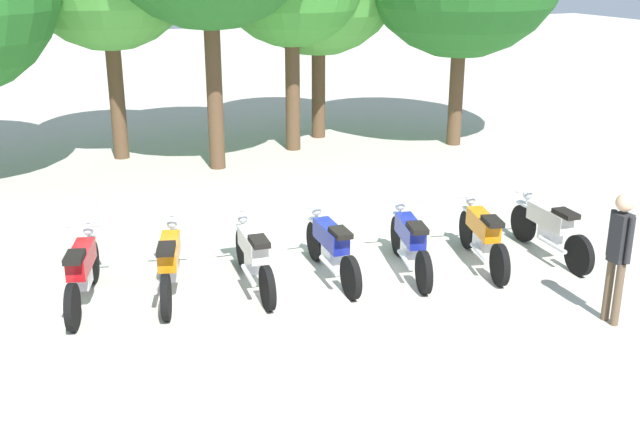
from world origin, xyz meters
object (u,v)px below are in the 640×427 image
motorcycle_6 (549,227)px  motorcycle_1 (170,261)px  motorcycle_3 (331,246)px  motorcycle_4 (410,241)px  motorcycle_2 (253,254)px  motorcycle_5 (483,235)px  person_0 (619,247)px  motorcycle_0 (82,269)px

motorcycle_6 → motorcycle_1: bearing=85.4°
motorcycle_3 → motorcycle_4: 1.24m
motorcycle_2 → motorcycle_3: size_ratio=1.00×
motorcycle_5 → person_0: 2.50m
motorcycle_1 → person_0: 6.19m
motorcycle_4 → motorcycle_5: 1.22m
motorcycle_2 → motorcycle_5: size_ratio=1.03×
motorcycle_5 → person_0: (0.40, -2.40, 0.58)m
motorcycle_4 → person_0: (1.60, -2.62, 0.58)m
motorcycle_5 → motorcycle_6: bearing=-80.9°
motorcycle_3 → motorcycle_6: same height
motorcycle_0 → motorcycle_5: 6.10m
motorcycle_5 → motorcycle_6: 1.21m
motorcycle_6 → person_0: person_0 is taller
motorcycle_6 → motorcycle_4: bearing=86.6°
motorcycle_3 → person_0: bearing=-131.5°
motorcycle_6 → motorcycle_0: bearing=85.5°
motorcycle_0 → motorcycle_5: motorcycle_0 is taller
motorcycle_6 → person_0: size_ratio=1.20×
motorcycle_0 → motorcycle_3: size_ratio=0.97×
motorcycle_3 → motorcycle_5: bearing=-97.5°
motorcycle_5 → motorcycle_1: bearing=95.8°
person_0 → motorcycle_4: bearing=-59.4°
motorcycle_2 → motorcycle_4: size_ratio=1.02×
motorcycle_3 → motorcycle_5: 2.46m
motorcycle_0 → motorcycle_5: size_ratio=1.00×
motorcycle_0 → motorcycle_2: 2.43m
motorcycle_5 → motorcycle_3: bearing=94.6°
motorcycle_2 → motorcycle_6: motorcycle_2 is taller
motorcycle_5 → motorcycle_6: same height
motorcycle_1 → motorcycle_0: bearing=98.4°
motorcycle_0 → motorcycle_4: 4.88m
motorcycle_0 → motorcycle_3: 3.64m
motorcycle_1 → motorcycle_6: (6.00, -1.07, -0.01)m
person_0 → motorcycle_1: bearing=-33.3°
motorcycle_0 → motorcycle_2: bearing=-82.9°
motorcycle_0 → motorcycle_6: 7.31m
motorcycle_4 → motorcycle_6: (2.40, -0.37, 0.00)m
motorcycle_1 → motorcycle_6: bearing=-82.2°
motorcycle_3 → person_0: 4.08m
motorcycle_2 → motorcycle_5: bearing=-94.6°
motorcycle_2 → person_0: bearing=-121.5°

